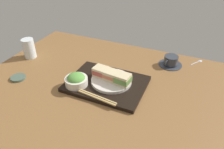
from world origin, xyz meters
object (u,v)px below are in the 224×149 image
(sandwich_far, at_px, (123,79))
(chopsticks_pair, at_px, (97,97))
(sandwich_near, at_px, (101,71))
(salad_bowl, at_px, (76,80))
(coffee_cup, at_px, (171,61))
(sandwich_middle, at_px, (111,75))
(teaspoon, at_px, (199,61))
(small_sauce_dish, at_px, (18,78))
(sandwich_plate, at_px, (111,81))
(drinking_glass, at_px, (29,48))

(sandwich_far, relative_size, chopsticks_pair, 0.39)
(sandwich_near, relative_size, salad_bowl, 0.68)
(salad_bowl, bearing_deg, coffee_cup, 46.47)
(sandwich_middle, height_order, teaspoon, sandwich_middle)
(small_sauce_dish, bearing_deg, sandwich_middle, 17.30)
(chopsticks_pair, bearing_deg, small_sauce_dish, -179.05)
(sandwich_plate, bearing_deg, salad_bowl, -148.86)
(sandwich_far, bearing_deg, sandwich_plate, 171.52)
(sandwich_middle, relative_size, salad_bowl, 0.70)
(sandwich_plate, bearing_deg, chopsticks_pair, -94.14)
(sandwich_far, xyz_separation_m, chopsticks_pair, (-0.08, -0.13, -0.04))
(drinking_glass, distance_m, teaspoon, 1.04)
(coffee_cup, distance_m, drinking_glass, 0.86)
(sandwich_middle, height_order, sandwich_far, sandwich_far)
(sandwich_middle, xyz_separation_m, small_sauce_dish, (-0.48, -0.15, -0.05))
(salad_bowl, relative_size, drinking_glass, 0.94)
(drinking_glass, bearing_deg, small_sauce_dish, -64.72)
(salad_bowl, height_order, coffee_cup, salad_bowl)
(sandwich_plate, bearing_deg, teaspoon, 47.56)
(sandwich_near, height_order, coffee_cup, sandwich_near)
(chopsticks_pair, xyz_separation_m, drinking_glass, (-0.57, 0.21, 0.04))
(small_sauce_dish, bearing_deg, sandwich_plate, 17.30)
(salad_bowl, distance_m, chopsticks_pair, 0.15)
(sandwich_middle, distance_m, small_sauce_dish, 0.51)
(chopsticks_pair, height_order, drinking_glass, drinking_glass)
(small_sauce_dish, bearing_deg, sandwich_near, 20.98)
(drinking_glass, relative_size, small_sauce_dish, 1.53)
(sandwich_plate, relative_size, drinking_glass, 1.72)
(salad_bowl, height_order, teaspoon, salad_bowl)
(chopsticks_pair, distance_m, coffee_cup, 0.53)
(drinking_glass, height_order, teaspoon, drinking_glass)
(chopsticks_pair, bearing_deg, sandwich_near, 109.87)
(small_sauce_dish, height_order, teaspoon, small_sauce_dish)
(sandwich_far, height_order, salad_bowl, sandwich_far)
(salad_bowl, height_order, small_sauce_dish, salad_bowl)
(sandwich_middle, height_order, chopsticks_pair, sandwich_middle)
(sandwich_far, bearing_deg, coffee_cup, 62.13)
(sandwich_near, xyz_separation_m, small_sauce_dish, (-0.42, -0.16, -0.05))
(sandwich_near, bearing_deg, small_sauce_dish, -159.02)
(sandwich_plate, xyz_separation_m, small_sauce_dish, (-0.48, -0.15, -0.02))
(sandwich_far, distance_m, coffee_cup, 0.37)
(sandwich_near, relative_size, drinking_glass, 0.64)
(sandwich_plate, distance_m, sandwich_middle, 0.03)
(drinking_glass, relative_size, teaspoon, 1.35)
(chopsticks_pair, xyz_separation_m, small_sauce_dish, (-0.47, -0.01, -0.02))
(teaspoon, bearing_deg, drinking_glass, -159.60)
(small_sauce_dish, bearing_deg, drinking_glass, 115.28)
(sandwich_plate, relative_size, small_sauce_dish, 2.64)
(sandwich_near, height_order, drinking_glass, drinking_glass)
(sandwich_plate, bearing_deg, sandwich_far, -8.48)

